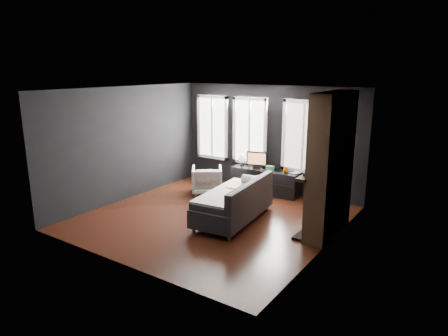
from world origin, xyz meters
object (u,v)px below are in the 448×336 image
Objects in this scene: sofa at (233,200)px; armchair at (207,179)px; media_console at (266,181)px; mug at (286,170)px; mantel_vase at (326,161)px; book at (293,168)px; monitor at (257,159)px.

armchair is (-1.57, 1.19, -0.07)m from sofa.
mug reaches higher than media_console.
mug is at bearing 78.51° from sofa.
sofa reaches higher than armchair.
media_console is at bearing 148.81° from mantel_vase.
book is at bearing 24.44° from mug.
sofa is 2.19m from monitor.
book reaches higher than armchair.
armchair is at bearing 174.73° from mantel_vase.
mug is 1.95m from mantel_vase.
book is at bearing 135.07° from mantel_vase.
mantel_vase is at bearing -32.99° from media_console.
book is (0.71, 0.06, 0.43)m from media_console.
book reaches higher than media_console.
sofa is 2.10m from mug.
media_console is at bearing 179.03° from mug.
monitor is at bearing 152.47° from mantel_vase.
mantel_vase reaches higher than armchair.
book is (0.98, 0.09, -0.12)m from monitor.
mantel_vase reaches higher than mug.
mantel_vase is (3.18, -0.29, 0.94)m from armchair.
media_console is 3.30× the size of monitor.
book is (1.92, 0.96, 0.36)m from armchair.
sofa is 2.04m from mantel_vase.
book is (0.16, 0.07, 0.05)m from mug.
armchair is 2.18m from book.
armchair is 1.37m from monitor.
mantel_vase reaches higher than monitor.
mug is (0.55, -0.01, 0.37)m from media_console.
monitor is at bearing -174.75° from book.
mug is at bearing -14.64° from monitor.
media_console is at bearing 179.96° from armchair.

